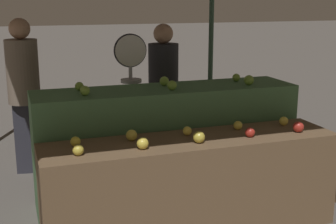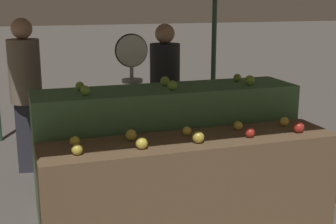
# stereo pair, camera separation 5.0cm
# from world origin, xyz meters

# --- Properties ---
(display_counter_front) EXTENTS (2.30, 0.55, 0.76)m
(display_counter_front) POSITION_xyz_m (0.00, 0.00, 0.38)
(display_counter_front) COLOR brown
(display_counter_front) RESTS_ON ground_plane
(display_counter_back) EXTENTS (2.30, 0.55, 1.05)m
(display_counter_back) POSITION_xyz_m (0.00, 0.60, 0.52)
(display_counter_back) COLOR #4C7A4C
(display_counter_back) RESTS_ON ground_plane
(apple_front_0) EXTENTS (0.08, 0.08, 0.08)m
(apple_front_0) POSITION_xyz_m (-0.88, -0.10, 0.80)
(apple_front_0) COLOR gold
(apple_front_0) RESTS_ON display_counter_front
(apple_front_1) EXTENTS (0.09, 0.09, 0.09)m
(apple_front_1) POSITION_xyz_m (-0.43, -0.12, 0.80)
(apple_front_1) COLOR yellow
(apple_front_1) RESTS_ON display_counter_front
(apple_front_2) EXTENTS (0.09, 0.09, 0.09)m
(apple_front_2) POSITION_xyz_m (0.01, -0.11, 0.80)
(apple_front_2) COLOR gold
(apple_front_2) RESTS_ON display_counter_front
(apple_front_3) EXTENTS (0.08, 0.08, 0.08)m
(apple_front_3) POSITION_xyz_m (0.44, -0.10, 0.80)
(apple_front_3) COLOR #B72D23
(apple_front_3) RESTS_ON display_counter_front
(apple_front_4) EXTENTS (0.09, 0.09, 0.09)m
(apple_front_4) POSITION_xyz_m (0.87, -0.10, 0.80)
(apple_front_4) COLOR #B72D23
(apple_front_4) RESTS_ON display_counter_front
(apple_front_5) EXTENTS (0.07, 0.07, 0.07)m
(apple_front_5) POSITION_xyz_m (-0.87, 0.10, 0.80)
(apple_front_5) COLOR gold
(apple_front_5) RESTS_ON display_counter_front
(apple_front_6) EXTENTS (0.08, 0.08, 0.08)m
(apple_front_6) POSITION_xyz_m (-0.45, 0.11, 0.80)
(apple_front_6) COLOR gold
(apple_front_6) RESTS_ON display_counter_front
(apple_front_7) EXTENTS (0.07, 0.07, 0.07)m
(apple_front_7) POSITION_xyz_m (0.00, 0.11, 0.79)
(apple_front_7) COLOR yellow
(apple_front_7) RESTS_ON display_counter_front
(apple_front_8) EXTENTS (0.07, 0.07, 0.07)m
(apple_front_8) POSITION_xyz_m (0.45, 0.12, 0.80)
(apple_front_8) COLOR yellow
(apple_front_8) RESTS_ON display_counter_front
(apple_front_9) EXTENTS (0.08, 0.08, 0.08)m
(apple_front_9) POSITION_xyz_m (0.88, 0.11, 0.80)
(apple_front_9) COLOR yellow
(apple_front_9) RESTS_ON display_counter_front
(apple_back_0) EXTENTS (0.08, 0.08, 0.08)m
(apple_back_0) POSITION_xyz_m (-0.72, 0.50, 1.09)
(apple_back_0) COLOR #84AD3D
(apple_back_0) RESTS_ON display_counter_back
(apple_back_1) EXTENTS (0.08, 0.08, 0.08)m
(apple_back_1) POSITION_xyz_m (0.01, 0.49, 1.09)
(apple_back_1) COLOR #7AA338
(apple_back_1) RESTS_ON display_counter_back
(apple_back_2) EXTENTS (0.09, 0.09, 0.09)m
(apple_back_2) POSITION_xyz_m (0.74, 0.49, 1.09)
(apple_back_2) COLOR #7AA338
(apple_back_2) RESTS_ON display_counter_back
(apple_back_3) EXTENTS (0.07, 0.07, 0.07)m
(apple_back_3) POSITION_xyz_m (-0.74, 0.72, 1.09)
(apple_back_3) COLOR #84AD3D
(apple_back_3) RESTS_ON display_counter_back
(apple_back_4) EXTENTS (0.08, 0.08, 0.08)m
(apple_back_4) POSITION_xyz_m (0.01, 0.70, 1.09)
(apple_back_4) COLOR #84AD3D
(apple_back_4) RESTS_ON display_counter_back
(apple_back_5) EXTENTS (0.07, 0.07, 0.07)m
(apple_back_5) POSITION_xyz_m (0.72, 0.70, 1.08)
(apple_back_5) COLOR #84AD3D
(apple_back_5) RESTS_ON display_counter_back
(produce_scale) EXTENTS (0.32, 0.20, 1.48)m
(produce_scale) POSITION_xyz_m (-0.18, 1.13, 1.09)
(produce_scale) COLOR #99999E
(produce_scale) RESTS_ON ground_plane
(person_vendor_at_scale) EXTENTS (0.33, 0.33, 1.55)m
(person_vendor_at_scale) POSITION_xyz_m (0.24, 1.42, 0.90)
(person_vendor_at_scale) COLOR #2D2D38
(person_vendor_at_scale) RESTS_ON ground_plane
(person_customer_left) EXTENTS (0.38, 0.38, 1.61)m
(person_customer_left) POSITION_xyz_m (-1.15, 1.78, 0.94)
(person_customer_left) COLOR #2D2D38
(person_customer_left) RESTS_ON ground_plane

